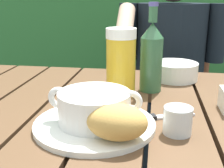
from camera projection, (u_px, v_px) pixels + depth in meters
dining_table at (122, 144)px, 0.78m from camera, size 1.24×0.80×0.77m
hedge_backdrop at (137, 5)px, 2.26m from camera, size 2.87×0.78×2.29m
chair_near_diner at (166, 104)px, 1.61m from camera, size 0.48×0.45×0.94m
person_eating at (169, 69)px, 1.35m from camera, size 0.48×0.47×1.22m
serving_plate at (95, 124)px, 0.64m from camera, size 0.27×0.27×0.01m
soup_bowl at (94, 106)px, 0.63m from camera, size 0.21×0.16×0.08m
bread_roll at (117, 122)px, 0.56m from camera, size 0.13×0.10×0.07m
beer_glass at (121, 62)px, 0.82m from camera, size 0.09×0.09×0.19m
beer_bottle at (151, 56)px, 0.86m from camera, size 0.07×0.07×0.26m
water_glass_small at (178, 120)px, 0.60m from camera, size 0.06×0.06×0.06m
table_knife at (154, 117)px, 0.68m from camera, size 0.16×0.08×0.01m
diner_bowl at (175, 71)px, 1.00m from camera, size 0.16×0.16×0.06m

